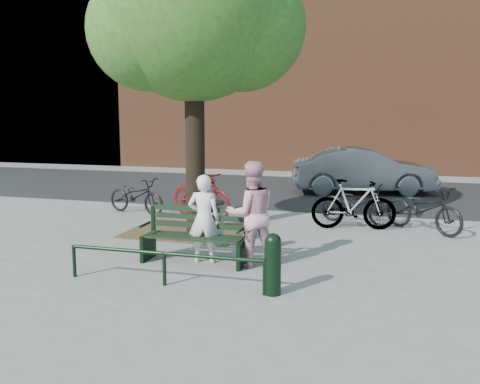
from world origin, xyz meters
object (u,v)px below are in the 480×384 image
(bollard, at_px, (273,262))
(parked_car, at_px, (363,171))
(litter_bin, at_px, (214,223))
(bicycle_c, at_px, (357,204))
(person_right, at_px, (251,214))
(park_bench, at_px, (195,234))
(person_left, at_px, (204,219))

(bollard, bearing_deg, parked_car, 86.23)
(litter_bin, distance_m, parked_car, 7.70)
(litter_bin, xyz_separation_m, bicycle_c, (2.47, 2.72, 0.03))
(bicycle_c, relative_size, parked_car, 0.41)
(person_right, xyz_separation_m, bicycle_c, (1.43, 3.82, -0.40))
(park_bench, height_order, parked_car, parked_car)
(litter_bin, relative_size, bicycle_c, 0.49)
(litter_bin, bearing_deg, bicycle_c, 47.76)
(bollard, relative_size, parked_car, 0.20)
(park_bench, height_order, person_left, person_left)
(bicycle_c, bearing_deg, parked_car, 20.09)
(park_bench, relative_size, bicycle_c, 0.99)
(park_bench, bearing_deg, bollard, -37.32)
(person_left, distance_m, bollard, 1.96)
(park_bench, distance_m, parked_car, 8.81)
(person_left, bearing_deg, parked_car, -110.80)
(bollard, distance_m, bicycle_c, 5.17)
(park_bench, height_order, bicycle_c, park_bench)
(parked_car, bearing_deg, bollard, 162.62)
(parked_car, bearing_deg, person_left, 152.42)
(person_right, bearing_deg, litter_bin, -77.29)
(person_left, height_order, bollard, person_left)
(park_bench, xyz_separation_m, bollard, (1.60, -1.22, -0.01))
(person_right, xyz_separation_m, parked_car, (1.29, 8.45, -0.16))
(park_bench, height_order, bollard, park_bench)
(person_left, distance_m, parked_car, 8.72)
(bollard, distance_m, litter_bin, 2.93)
(person_right, distance_m, bollard, 1.50)
(bicycle_c, bearing_deg, park_bench, 166.86)
(park_bench, xyz_separation_m, bicycle_c, (2.38, 3.89, -0.02))
(person_right, height_order, bicycle_c, person_right)
(person_left, xyz_separation_m, litter_bin, (-0.22, 1.13, -0.31))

